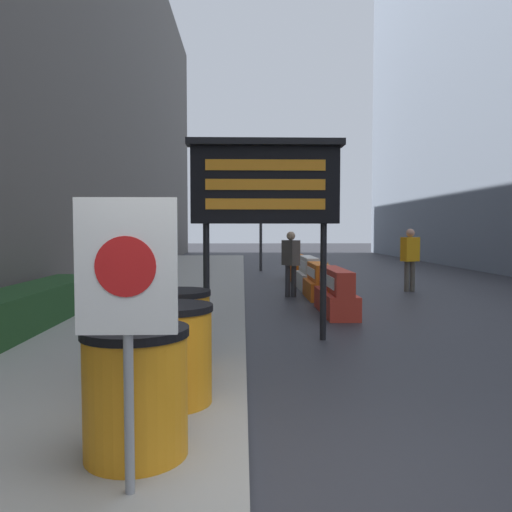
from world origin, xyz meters
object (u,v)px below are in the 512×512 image
object	(u,v)px
warning_sign	(127,289)
jersey_barrier_white	(308,275)
barrel_drum_foreground	(136,391)
traffic_cone_near	(328,273)
jersey_barrier_red_striped	(336,294)
traffic_cone_mid	(329,302)
barrel_drum_middle	(172,353)
message_board	(265,185)
jersey_barrier_orange_far	(299,269)
jersey_barrier_orange_near	(318,283)
barrel_drum_back	(178,330)
pedestrian_worker	(410,255)
pedestrian_passerby	(291,258)
traffic_light_near_curb	(261,208)

from	to	relation	value
warning_sign	jersey_barrier_white	world-z (taller)	warning_sign
barrel_drum_foreground	traffic_cone_near	size ratio (longest dim) A/B	1.25
jersey_barrier_red_striped	traffic_cone_mid	xyz separation A→B (m)	(-0.18, -0.22, -0.13)
barrel_drum_middle	warning_sign	size ratio (longest dim) A/B	0.51
traffic_cone_near	message_board	bearing A→B (deg)	-106.53
jersey_barrier_red_striped	barrel_drum_middle	bearing A→B (deg)	-114.64
barrel_drum_foreground	jersey_barrier_orange_far	world-z (taller)	barrel_drum_foreground
jersey_barrier_red_striped	traffic_cone_mid	bearing A→B (deg)	-129.51
jersey_barrier_red_striped	jersey_barrier_white	bearing A→B (deg)	90.00
barrel_drum_middle	jersey_barrier_orange_near	world-z (taller)	barrel_drum_middle
message_board	barrel_drum_foreground	bearing A→B (deg)	-104.56
barrel_drum_back	jersey_barrier_orange_near	size ratio (longest dim) A/B	0.56
message_board	jersey_barrier_orange_near	xyz separation A→B (m)	(1.57, 4.76, -2.03)
barrel_drum_foreground	pedestrian_worker	bearing A→B (deg)	62.19
warning_sign	traffic_cone_near	size ratio (longest dim) A/B	2.45
traffic_cone_mid	jersey_barrier_red_striped	bearing A→B (deg)	50.49
jersey_barrier_orange_near	jersey_barrier_white	distance (m)	1.95
barrel_drum_foreground	jersey_barrier_orange_near	xyz separation A→B (m)	(2.68, 9.03, -0.20)
jersey_barrier_white	traffic_cone_near	distance (m)	1.41
traffic_cone_near	jersey_barrier_white	bearing A→B (deg)	-123.13
barrel_drum_middle	pedestrian_passerby	bearing A→B (deg)	77.04
jersey_barrier_white	traffic_cone_near	bearing A→B (deg)	56.87
barrel_drum_foreground	message_board	world-z (taller)	message_board
traffic_cone_mid	barrel_drum_middle	bearing A→B (deg)	-113.93
traffic_cone_mid	pedestrian_passerby	xyz separation A→B (m)	(-0.50, 2.85, 0.72)
traffic_light_near_curb	pedestrian_worker	bearing A→B (deg)	-60.93
warning_sign	jersey_barrier_orange_near	distance (m)	9.96
jersey_barrier_orange_far	pedestrian_passerby	xyz separation A→B (m)	(-0.68, -4.17, 0.62)
traffic_light_near_curb	jersey_barrier_orange_near	bearing A→B (deg)	-82.12
barrel_drum_foreground	jersey_barrier_white	world-z (taller)	barrel_drum_foreground
barrel_drum_foreground	barrel_drum_back	world-z (taller)	same
jersey_barrier_white	message_board	bearing A→B (deg)	-103.17
jersey_barrier_red_striped	traffic_light_near_curb	xyz separation A→B (m)	(-1.16, 10.71, 2.25)
jersey_barrier_white	traffic_cone_near	xyz separation A→B (m)	(0.77, 1.18, -0.06)
jersey_barrier_red_striped	jersey_barrier_white	xyz separation A→B (m)	(0.00, 4.29, 0.01)
warning_sign	jersey_barrier_orange_far	world-z (taller)	warning_sign
pedestrian_worker	jersey_barrier_orange_far	bearing A→B (deg)	109.70
jersey_barrier_white	barrel_drum_back	bearing A→B (deg)	-106.79
barrel_drum_back	warning_sign	distance (m)	2.80
pedestrian_worker	pedestrian_passerby	xyz separation A→B (m)	(-3.45, -1.02, -0.04)
warning_sign	jersey_barrier_red_striped	xyz separation A→B (m)	(2.61, 7.22, -0.97)
barrel_drum_middle	jersey_barrier_white	xyz separation A→B (m)	(2.57, 9.90, -0.18)
traffic_cone_near	traffic_light_near_curb	world-z (taller)	traffic_light_near_curb
warning_sign	traffic_light_near_curb	bearing A→B (deg)	85.37
jersey_barrier_orange_near	traffic_cone_near	xyz separation A→B (m)	(0.77, 3.13, -0.03)
jersey_barrier_orange_near	barrel_drum_back	bearing A→B (deg)	-111.16
jersey_barrier_red_striped	traffic_cone_near	bearing A→B (deg)	81.97
barrel_drum_foreground	traffic_light_near_curb	distance (m)	17.58
jersey_barrier_orange_far	traffic_cone_mid	bearing A→B (deg)	-91.49
traffic_cone_near	traffic_cone_mid	bearing A→B (deg)	-99.51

